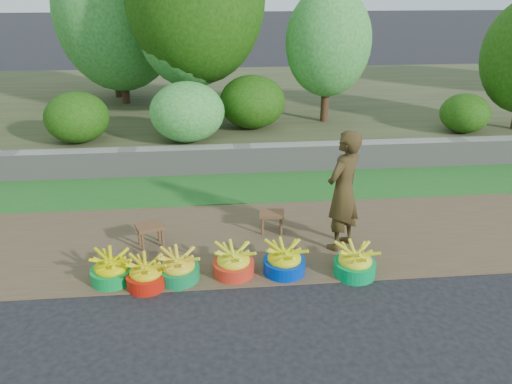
{
  "coord_description": "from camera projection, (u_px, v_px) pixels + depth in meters",
  "views": [
    {
      "loc": [
        -0.64,
        -5.28,
        3.56
      ],
      "look_at": [
        0.0,
        1.3,
        0.75
      ],
      "focal_mm": 35.0,
      "sensor_mm": 36.0,
      "label": 1
    }
  ],
  "objects": [
    {
      "name": "stool_right",
      "position": [
        272.0,
        216.0,
        7.52
      ],
      "size": [
        0.4,
        0.32,
        0.33
      ],
      "rotation": [
        0.0,
        0.0,
        -0.11
      ],
      "color": "brown",
      "rests_on": "dirt_shoulder"
    },
    {
      "name": "dirt_shoulder",
      "position": [
        256.0,
        239.0,
        7.43
      ],
      "size": [
        80.0,
        2.5,
        0.02
      ],
      "primitive_type": "cube",
      "color": "brown",
      "rests_on": "ground"
    },
    {
      "name": "basin_a",
      "position": [
        112.0,
        269.0,
        6.33
      ],
      "size": [
        0.54,
        0.54,
        0.4
      ],
      "color": "#099237",
      "rests_on": "ground"
    },
    {
      "name": "basin_b",
      "position": [
        146.0,
        274.0,
        6.24
      ],
      "size": [
        0.51,
        0.51,
        0.38
      ],
      "color": "#BA180A",
      "rests_on": "ground"
    },
    {
      "name": "stool_left",
      "position": [
        150.0,
        229.0,
        7.11
      ],
      "size": [
        0.46,
        0.4,
        0.33
      ],
      "rotation": [
        0.0,
        0.0,
        0.36
      ],
      "color": "brown",
      "rests_on": "dirt_shoulder"
    },
    {
      "name": "earth_bank",
      "position": [
        230.0,
        104.0,
        14.43
      ],
      "size": [
        80.0,
        10.0,
        0.5
      ],
      "primitive_type": "cube",
      "color": "#44482A",
      "rests_on": "ground"
    },
    {
      "name": "vegetation",
      "position": [
        224.0,
        19.0,
        12.01
      ],
      "size": [
        34.05,
        7.74,
        4.7
      ],
      "color": "#3C2717",
      "rests_on": "earth_bank"
    },
    {
      "name": "basin_c",
      "position": [
        178.0,
        268.0,
        6.36
      ],
      "size": [
        0.54,
        0.54,
        0.4
      ],
      "color": "#0F7D3F",
      "rests_on": "ground"
    },
    {
      "name": "basin_f",
      "position": [
        355.0,
        263.0,
        6.47
      ],
      "size": [
        0.55,
        0.55,
        0.41
      ],
      "color": "#008F45",
      "rests_on": "ground"
    },
    {
      "name": "ground_plane",
      "position": [
        266.0,
        287.0,
        6.29
      ],
      "size": [
        120.0,
        120.0,
        0.0
      ],
      "primitive_type": "plane",
      "color": "black",
      "rests_on": "ground"
    },
    {
      "name": "grass_verge",
      "position": [
        246.0,
        187.0,
        9.25
      ],
      "size": [
        80.0,
        1.5,
        0.04
      ],
      "primitive_type": "cube",
      "color": "#256622",
      "rests_on": "ground"
    },
    {
      "name": "retaining_wall",
      "position": [
        242.0,
        159.0,
        9.93
      ],
      "size": [
        80.0,
        0.35,
        0.55
      ],
      "primitive_type": "cube",
      "color": "gray",
      "rests_on": "ground"
    },
    {
      "name": "vendor_woman",
      "position": [
        343.0,
        191.0,
        6.88
      ],
      "size": [
        0.74,
        0.73,
        1.73
      ],
      "primitive_type": "imported",
      "rotation": [
        0.0,
        0.0,
        3.89
      ],
      "color": "black",
      "rests_on": "dirt_shoulder"
    },
    {
      "name": "basin_e",
      "position": [
        284.0,
        261.0,
        6.52
      ],
      "size": [
        0.55,
        0.55,
        0.41
      ],
      "color": "#002EAD",
      "rests_on": "ground"
    },
    {
      "name": "basin_d",
      "position": [
        233.0,
        263.0,
        6.48
      ],
      "size": [
        0.54,
        0.54,
        0.4
      ],
      "color": "red",
      "rests_on": "ground"
    }
  ]
}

